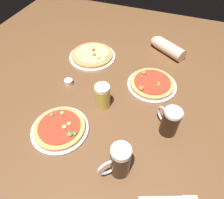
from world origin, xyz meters
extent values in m
cube|color=brown|center=(0.00, 0.00, -0.01)|extent=(2.40, 2.40, 0.03)
cylinder|color=#B2B2B7|center=(-0.18, -0.27, 0.01)|extent=(0.29, 0.29, 0.01)
cylinder|color=tan|center=(-0.18, -0.27, 0.02)|extent=(0.26, 0.26, 0.02)
cylinder|color=#B73823|center=(-0.18, -0.27, 0.03)|extent=(0.21, 0.21, 0.01)
ellipsoid|color=olive|center=(-0.25, -0.23, 0.04)|extent=(0.02, 0.02, 0.01)
ellipsoid|color=#DBC67A|center=(-0.14, -0.24, 0.04)|extent=(0.02, 0.02, 0.01)
ellipsoid|color=#DBC67A|center=(-0.21, -0.19, 0.04)|extent=(0.02, 0.02, 0.01)
ellipsoid|color=olive|center=(-0.09, -0.28, 0.04)|extent=(0.02, 0.02, 0.01)
ellipsoid|color=#DBC67A|center=(-0.15, -0.27, 0.04)|extent=(0.02, 0.02, 0.01)
ellipsoid|color=olive|center=(-0.11, -0.30, 0.04)|extent=(0.03, 0.03, 0.01)
cylinder|color=#B2B2B7|center=(0.18, 0.21, 0.01)|extent=(0.30, 0.30, 0.01)
cylinder|color=tan|center=(0.18, 0.21, 0.02)|extent=(0.27, 0.27, 0.02)
cylinder|color=#B73823|center=(0.18, 0.21, 0.03)|extent=(0.22, 0.22, 0.01)
ellipsoid|color=#C67038|center=(0.13, 0.12, 0.04)|extent=(0.03, 0.03, 0.02)
ellipsoid|color=olive|center=(0.22, 0.20, 0.04)|extent=(0.02, 0.02, 0.01)
ellipsoid|color=olive|center=(0.11, 0.23, 0.04)|extent=(0.02, 0.02, 0.01)
ellipsoid|color=#C67038|center=(0.11, 0.26, 0.04)|extent=(0.03, 0.03, 0.01)
ellipsoid|color=#C67038|center=(0.22, 0.19, 0.04)|extent=(0.02, 0.02, 0.01)
cylinder|color=silver|center=(-0.27, 0.34, 0.01)|extent=(0.32, 0.32, 0.01)
cylinder|color=tan|center=(-0.27, 0.34, 0.02)|extent=(0.29, 0.29, 0.02)
cylinder|color=#DBC67A|center=(-0.27, 0.34, 0.03)|extent=(0.23, 0.23, 0.01)
ellipsoid|color=olive|center=(-0.25, 0.33, 0.04)|extent=(0.02, 0.02, 0.01)
ellipsoid|color=#B73823|center=(-0.28, 0.38, 0.04)|extent=(0.02, 0.02, 0.01)
ellipsoid|color=#C67038|center=(-0.21, 0.30, 0.04)|extent=(0.02, 0.02, 0.01)
cylinder|color=black|center=(0.17, -0.36, 0.08)|extent=(0.08, 0.08, 0.16)
cylinder|color=white|center=(0.17, -0.36, 0.17)|extent=(0.08, 0.08, 0.02)
torus|color=silver|center=(0.13, -0.40, 0.08)|extent=(0.08, 0.08, 0.10)
cylinder|color=gold|center=(-0.04, -0.04, 0.06)|extent=(0.08, 0.08, 0.13)
cylinder|color=white|center=(-0.04, -0.04, 0.14)|extent=(0.08, 0.08, 0.02)
torus|color=silver|center=(-0.06, 0.01, 0.06)|extent=(0.05, 0.08, 0.08)
cylinder|color=black|center=(0.33, -0.09, 0.07)|extent=(0.09, 0.09, 0.14)
cylinder|color=white|center=(0.33, -0.09, 0.15)|extent=(0.08, 0.08, 0.02)
torus|color=silver|center=(0.29, -0.05, 0.07)|extent=(0.07, 0.07, 0.09)
cylinder|color=silver|center=(-0.30, 0.05, 0.02)|extent=(0.05, 0.05, 0.03)
cube|color=silver|center=(0.37, -0.42, 0.00)|extent=(0.19, 0.09, 0.01)
cube|color=silver|center=(0.48, -0.38, 0.00)|extent=(0.06, 0.04, 0.00)
cylinder|color=beige|center=(0.22, 0.57, 0.04)|extent=(0.24, 0.19, 0.09)
ellipsoid|color=beige|center=(0.12, 0.63, 0.04)|extent=(0.10, 0.08, 0.08)
camera|label=1|loc=(0.27, -0.73, 0.89)|focal=33.18mm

